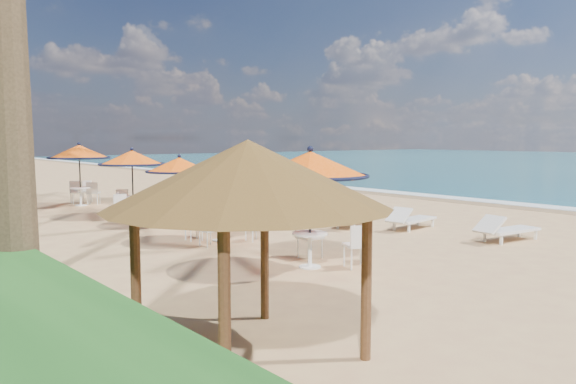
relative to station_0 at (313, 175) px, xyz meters
name	(u,v)px	position (x,y,z in m)	size (l,w,h in m)	color
ground	(448,239)	(5.31, 0.17, -2.03)	(160.00, 160.00, 0.00)	tan
foam_strip	(389,192)	(14.61, 10.17, -2.03)	(1.20, 140.00, 0.04)	white
wetsand_band	(378,193)	(13.71, 10.17, -2.03)	(1.40, 140.00, 0.02)	olive
station_0	(313,175)	(0.00, 0.00, 0.00)	(2.56, 2.56, 2.67)	black
station_1	(219,181)	(0.12, 3.98, -0.36)	(2.19, 2.19, 2.29)	black
station_2	(180,171)	(0.83, 7.41, -0.28)	(2.21, 2.21, 2.31)	black
station_3	(130,166)	(0.33, 10.20, -0.21)	(2.40, 2.40, 2.50)	black
station_4	(80,159)	(0.11, 14.67, -0.08)	(2.56, 2.56, 2.67)	black
lounger_near	(506,229)	(6.14, -1.10, -1.68)	(2.18, 0.93, 0.76)	white
lounger_mid	(410,219)	(5.77, 1.86, -1.69)	(2.11, 0.90, 0.73)	white
lounger_far	(351,216)	(4.68, 3.36, -1.68)	(2.18, 1.53, 0.76)	white
palapa	(248,175)	(-4.02, -3.22, 0.33)	(3.70, 3.70, 2.82)	brown
person	(226,179)	(10.15, 18.95, -1.62)	(0.30, 0.20, 0.82)	brown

